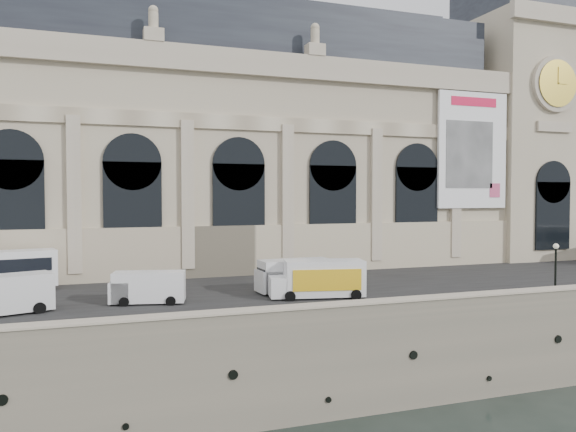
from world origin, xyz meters
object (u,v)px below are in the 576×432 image
van_b (145,288)px  lamp_right (556,271)px  van_c (291,276)px  box_truck (319,279)px

van_b → lamp_right: size_ratio=1.34×
van_b → lamp_right: 31.45m
van_c → lamp_right: lamp_right is taller
van_c → box_truck: box_truck is taller
van_c → box_truck: (1.25, -2.88, 0.09)m
box_truck → lamp_right: lamp_right is taller
van_c → box_truck: 3.15m
box_truck → van_c: bearing=113.5°
van_c → box_truck: bearing=-66.5°
van_c → box_truck: size_ratio=0.82×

